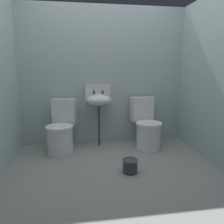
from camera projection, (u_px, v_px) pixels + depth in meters
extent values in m
cube|color=gray|center=(116.00, 177.00, 2.63)|extent=(3.09, 2.80, 0.08)
cube|color=#A2B6B8|center=(103.00, 76.00, 3.60)|extent=(3.09, 0.10, 2.23)
cylinder|color=white|center=(60.00, 141.00, 3.21)|extent=(0.45, 0.45, 0.38)
cylinder|color=silver|center=(59.00, 127.00, 3.17)|extent=(0.47, 0.47, 0.04)
cube|color=white|center=(64.00, 111.00, 3.43)|extent=(0.39, 0.25, 0.40)
cylinder|color=white|center=(148.00, 137.00, 3.41)|extent=(0.42, 0.42, 0.38)
cylinder|color=white|center=(149.00, 124.00, 3.37)|extent=(0.44, 0.44, 0.04)
cube|color=white|center=(142.00, 109.00, 3.62)|extent=(0.38, 0.21, 0.40)
cylinder|color=#3E3841|center=(99.00, 126.00, 3.51)|extent=(0.04, 0.04, 0.66)
ellipsoid|color=white|center=(99.00, 100.00, 3.43)|extent=(0.40, 0.32, 0.18)
cube|color=white|center=(98.00, 93.00, 3.57)|extent=(0.42, 0.04, 0.28)
cylinder|color=#3E3841|center=(94.00, 92.00, 3.45)|extent=(0.04, 0.04, 0.06)
cylinder|color=#3E3841|center=(103.00, 92.00, 3.47)|extent=(0.04, 0.04, 0.06)
cylinder|color=#3E3841|center=(130.00, 166.00, 2.63)|extent=(0.18, 0.18, 0.16)
torus|color=#443F3C|center=(130.00, 160.00, 2.62)|extent=(0.20, 0.20, 0.02)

